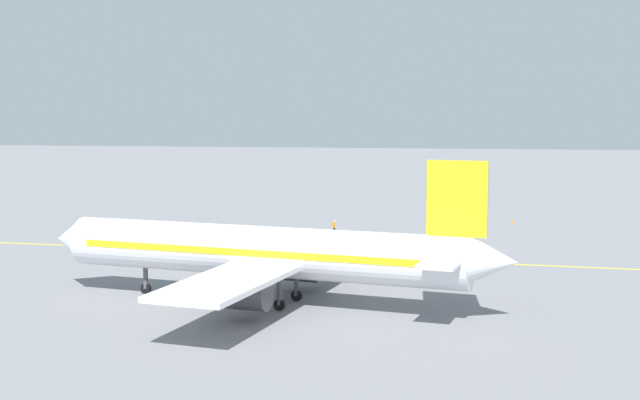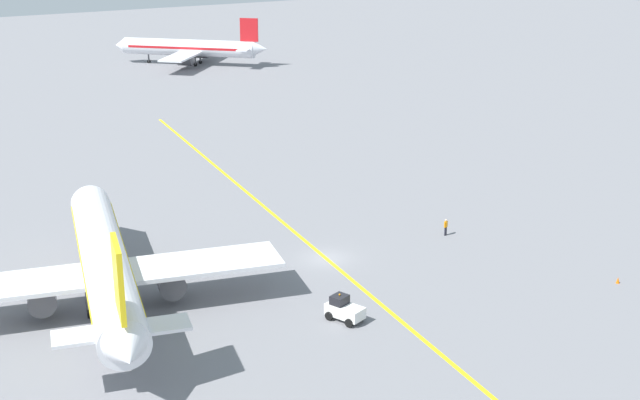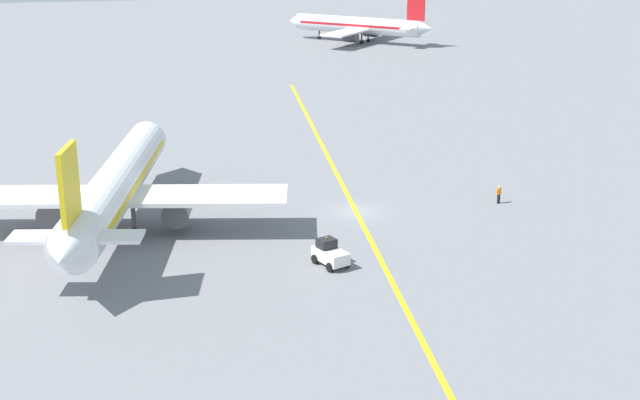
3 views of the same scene
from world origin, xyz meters
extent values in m
plane|color=slate|center=(0.00, 0.00, 0.00)|extent=(400.00, 400.00, 0.00)
cube|color=yellow|center=(0.00, 0.00, 0.00)|extent=(10.82, 119.58, 0.01)
cylinder|color=white|center=(-20.29, 0.12, 3.80)|extent=(9.41, 30.12, 3.60)
cone|color=white|center=(-17.12, 16.00, 3.80)|extent=(3.82, 3.02, 3.42)
cone|color=white|center=(-23.53, -16.06, 4.10)|extent=(3.59, 3.54, 3.06)
cube|color=yellow|center=(-20.29, 0.12, 3.95)|extent=(8.86, 27.19, 0.50)
cube|color=white|center=(-20.49, -0.86, 3.08)|extent=(28.48, 10.59, 0.36)
cylinder|color=#4C4C51|center=(-25.39, 0.12, 1.83)|extent=(2.78, 3.57, 2.20)
cylinder|color=#4C4C51|center=(-15.59, -1.84, 1.83)|extent=(2.78, 3.57, 2.20)
cube|color=yellow|center=(-23.04, -13.61, 8.10)|extent=(1.14, 3.99, 5.00)
cube|color=white|center=(-22.94, -13.12, 4.20)|extent=(9.30, 4.12, 0.24)
cylinder|color=#4C4C51|center=(-18.41, 9.53, 1.40)|extent=(0.36, 0.36, 2.00)
cylinder|color=black|center=(-18.41, 9.53, 0.40)|extent=(0.43, 0.84, 0.80)
cylinder|color=#4C4C51|center=(-22.25, -1.53, 1.40)|extent=(0.36, 0.36, 2.00)
cylinder|color=black|center=(-22.25, -1.53, 0.40)|extent=(0.43, 0.84, 0.80)
cylinder|color=#4C4C51|center=(-19.12, -2.16, 1.40)|extent=(0.36, 0.36, 2.00)
cylinder|color=black|center=(-19.12, -2.16, 0.40)|extent=(0.43, 0.84, 0.80)
cylinder|color=silver|center=(26.29, 101.72, 3.42)|extent=(22.30, 20.39, 3.24)
cone|color=silver|center=(15.41, 111.43, 3.42)|extent=(3.66, 3.73, 3.08)
cone|color=silver|center=(37.37, 91.84, 3.69)|extent=(3.85, 3.85, 2.75)
cube|color=red|center=(26.29, 101.72, 3.55)|extent=(20.32, 18.63, 0.45)
cube|color=silver|center=(26.96, 101.12, 2.77)|extent=(20.27, 21.92, 0.32)
cylinder|color=#4C4C51|center=(23.97, 97.77, 1.65)|extent=(3.47, 3.39, 1.98)
cylinder|color=#4C4C51|center=(29.96, 104.48, 1.65)|extent=(3.47, 3.39, 1.98)
cube|color=red|center=(35.69, 93.33, 7.29)|extent=(2.90, 2.64, 4.50)
cube|color=silver|center=(35.36, 93.63, 3.78)|extent=(7.00, 7.48, 0.22)
cylinder|color=#4C4C51|center=(19.84, 107.47, 1.26)|extent=(0.32, 0.32, 1.80)
cylinder|color=black|center=(19.84, 107.47, 0.36)|extent=(0.71, 0.67, 0.72)
cylinder|color=#4C4C51|center=(26.67, 99.45, 1.26)|extent=(0.32, 0.32, 1.80)
cylinder|color=black|center=(26.67, 99.45, 0.36)|extent=(0.71, 0.67, 0.72)
cylinder|color=#4C4C51|center=(28.59, 101.60, 1.26)|extent=(0.32, 0.32, 1.80)
cylinder|color=black|center=(28.59, 101.60, 0.36)|extent=(0.71, 0.67, 0.72)
cube|color=white|center=(-4.95, -11.69, 0.80)|extent=(2.51, 3.34, 0.90)
cube|color=black|center=(-5.15, -11.18, 1.60)|extent=(1.59, 1.50, 0.70)
sphere|color=orange|center=(-5.15, -11.18, 2.03)|extent=(0.16, 0.16, 0.16)
cylinder|color=black|center=(-6.01, -11.07, 0.35)|extent=(0.49, 0.74, 0.70)
cylinder|color=black|center=(-4.61, -10.51, 0.35)|extent=(0.49, 0.74, 0.70)
cylinder|color=black|center=(-5.28, -12.88, 0.35)|extent=(0.49, 0.74, 0.70)
cylinder|color=black|center=(-3.89, -12.32, 0.35)|extent=(0.49, 0.74, 0.70)
cylinder|color=#23232D|center=(13.07, -0.51, 0.42)|extent=(0.16, 0.16, 0.85)
cylinder|color=#23232D|center=(13.24, -0.42, 0.42)|extent=(0.16, 0.16, 0.85)
cube|color=orange|center=(13.16, -0.47, 1.15)|extent=(0.42, 0.36, 0.60)
cylinder|color=orange|center=(12.94, -0.58, 1.15)|extent=(0.10, 0.10, 0.55)
cylinder|color=orange|center=(13.37, -0.36, 1.15)|extent=(0.10, 0.10, 0.55)
sphere|color=beige|center=(13.16, -0.47, 1.57)|extent=(0.22, 0.22, 0.22)
cone|color=orange|center=(19.07, -16.98, 0.28)|extent=(0.32, 0.32, 0.55)
camera|label=1|loc=(-81.64, -13.58, 14.36)|focal=50.00mm
camera|label=2|loc=(-37.29, -65.58, 31.04)|focal=50.00mm
camera|label=3|loc=(-18.72, -71.66, 25.21)|focal=50.00mm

